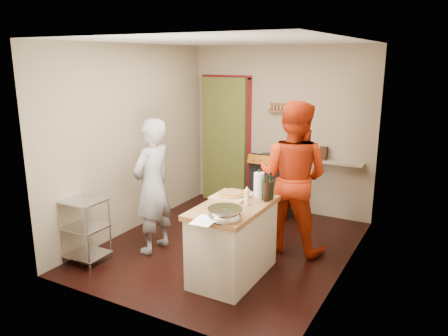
{
  "coord_description": "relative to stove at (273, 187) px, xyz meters",
  "views": [
    {
      "loc": [
        2.53,
        -4.66,
        2.42
      ],
      "look_at": [
        -0.05,
        0.0,
        1.06
      ],
      "focal_mm": 35.0,
      "sensor_mm": 36.0,
      "label": 1
    }
  ],
  "objects": [
    {
      "name": "ceiling",
      "position": [
        -0.05,
        -1.42,
        2.16
      ],
      "size": [
        3.0,
        3.5,
        0.02
      ],
      "primitive_type": "cube",
      "color": "white",
      "rests_on": "back_wall"
    },
    {
      "name": "right_wall",
      "position": [
        1.45,
        -1.42,
        0.85
      ],
      "size": [
        0.04,
        3.5,
        2.6
      ],
      "primitive_type": "cube",
      "color": "gray",
      "rests_on": "ground"
    },
    {
      "name": "island",
      "position": [
        0.39,
        -2.09,
        0.0
      ],
      "size": [
        0.68,
        1.28,
        1.16
      ],
      "color": "beige",
      "rests_on": "ground"
    },
    {
      "name": "left_wall",
      "position": [
        -1.55,
        -1.42,
        0.85
      ],
      "size": [
        0.04,
        3.5,
        2.6
      ],
      "primitive_type": "cube",
      "color": "gray",
      "rests_on": "ground"
    },
    {
      "name": "person_stripe",
      "position": [
        -0.83,
        -1.95,
        0.4
      ],
      "size": [
        0.43,
        0.64,
        1.7
      ],
      "primitive_type": "imported",
      "rotation": [
        0.0,
        0.0,
        -1.61
      ],
      "color": "#B4B4B9",
      "rests_on": "ground"
    },
    {
      "name": "person_red",
      "position": [
        0.69,
        -1.07,
        0.51
      ],
      "size": [
        0.94,
        0.73,
        1.92
      ],
      "primitive_type": "imported",
      "rotation": [
        0.0,
        0.0,
        3.13
      ],
      "color": "#B22A0B",
      "rests_on": "ground"
    },
    {
      "name": "wire_shelving",
      "position": [
        -1.33,
        -2.62,
        -0.01
      ],
      "size": [
        0.48,
        0.4,
        0.8
      ],
      "color": "silver",
      "rests_on": "ground"
    },
    {
      "name": "stove",
      "position": [
        0.0,
        0.0,
        0.0
      ],
      "size": [
        0.6,
        0.63,
        1.0
      ],
      "color": "black",
      "rests_on": "ground"
    },
    {
      "name": "floor",
      "position": [
        -0.05,
        -1.42,
        -0.45
      ],
      "size": [
        3.5,
        3.5,
        0.0
      ],
      "primitive_type": "plane",
      "color": "black",
      "rests_on": "ground"
    },
    {
      "name": "back_wall",
      "position": [
        -0.69,
        0.36,
        0.68
      ],
      "size": [
        3.0,
        0.44,
        2.6
      ],
      "color": "gray",
      "rests_on": "ground"
    }
  ]
}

